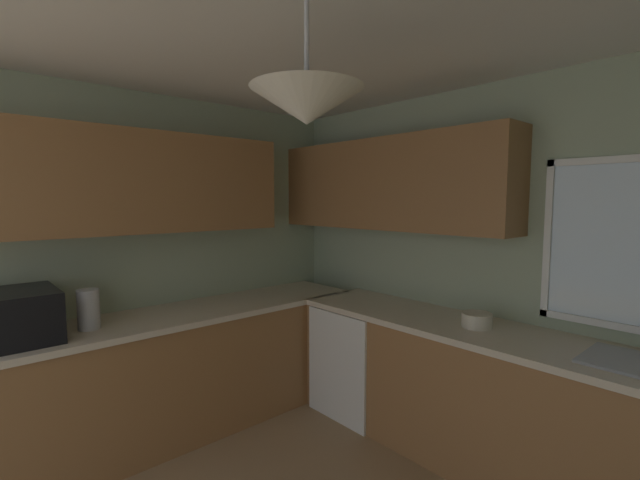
# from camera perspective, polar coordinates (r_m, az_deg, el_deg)

# --- Properties ---
(room_shell) EXTENTS (4.00, 3.57, 2.52)m
(room_shell) POSITION_cam_1_polar(r_m,az_deg,el_deg) (2.29, 1.39, 5.85)
(room_shell) COLOR #9EAD8E
(room_shell) RESTS_ON ground_plane
(counter_run_left) EXTENTS (0.65, 3.18, 0.88)m
(counter_run_left) POSITION_cam_1_polar(r_m,az_deg,el_deg) (3.35, -20.74, -16.70)
(counter_run_left) COLOR olive
(counter_run_left) RESTS_ON ground_plane
(counter_run_back) EXTENTS (3.09, 0.65, 0.88)m
(counter_run_back) POSITION_cam_1_polar(r_m,az_deg,el_deg) (3.00, 23.94, -19.58)
(counter_run_back) COLOR olive
(counter_run_back) RESTS_ON ground_plane
(dishwasher) EXTENTS (0.60, 0.60, 0.84)m
(dishwasher) POSITION_cam_1_polar(r_m,az_deg,el_deg) (3.58, 5.59, -15.32)
(dishwasher) COLOR white
(dishwasher) RESTS_ON ground_plane
(microwave) EXTENTS (0.48, 0.36, 0.29)m
(microwave) POSITION_cam_1_polar(r_m,az_deg,el_deg) (3.01, -34.91, -8.22)
(microwave) COLOR black
(microwave) RESTS_ON counter_run_left
(kettle) EXTENTS (0.13, 0.13, 0.25)m
(kettle) POSITION_cam_1_polar(r_m,az_deg,el_deg) (3.05, -28.36, -8.11)
(kettle) COLOR #B7B7BC
(kettle) RESTS_ON counter_run_left
(bowl) EXTENTS (0.19, 0.19, 0.09)m
(bowl) POSITION_cam_1_polar(r_m,az_deg,el_deg) (2.93, 20.10, -9.95)
(bowl) COLOR beige
(bowl) RESTS_ON counter_run_back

